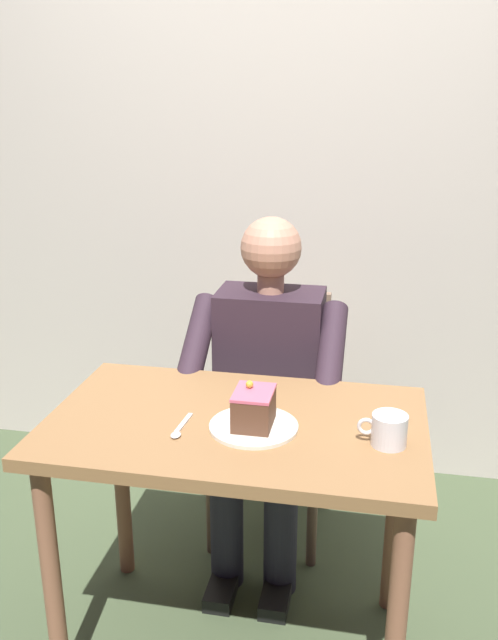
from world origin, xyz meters
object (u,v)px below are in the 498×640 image
at_px(cake_slice, 254,408).
at_px(coffee_cup, 389,429).
at_px(dessert_spoon, 179,429).
at_px(dining_table, 236,455).
at_px(seated_person, 266,389).
at_px(chair, 274,403).

xyz_separation_m(cake_slice, coffee_cup, (-0.34, 0.02, -0.02)).
relative_size(cake_slice, dessert_spoon, 0.88).
distance_m(cake_slice, coffee_cup, 0.34).
bearing_deg(dessert_spoon, cake_slice, -164.51).
distance_m(dining_table, dessert_spoon, 0.19).
distance_m(seated_person, dessert_spoon, 0.60).
bearing_deg(chair, cake_slice, 94.66).
xyz_separation_m(dining_table, seated_person, (0.00, -0.48, -0.02)).
xyz_separation_m(chair, cake_slice, (-0.06, 0.70, 0.32)).
relative_size(seated_person, cake_slice, 9.53).
bearing_deg(coffee_cup, seated_person, -53.50).
bearing_deg(seated_person, cake_slice, 96.21).
xyz_separation_m(seated_person, dessert_spoon, (0.13, 0.57, 0.13)).
distance_m(dining_table, chair, 0.68).
bearing_deg(chair, seated_person, 90.00).
xyz_separation_m(coffee_cup, dessert_spoon, (0.53, 0.03, -0.04)).
bearing_deg(cake_slice, chair, -85.34).
bearing_deg(dessert_spoon, chair, -99.81).
relative_size(chair, cake_slice, 7.07).
xyz_separation_m(cake_slice, dessert_spoon, (0.19, 0.05, -0.05)).
distance_m(dining_table, seated_person, 0.48).
bearing_deg(seated_person, dining_table, 90.00).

